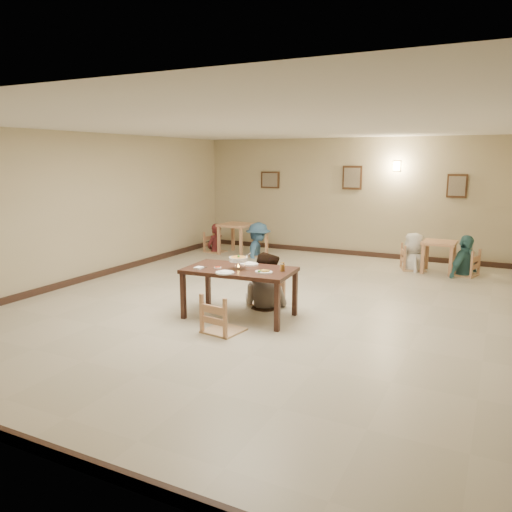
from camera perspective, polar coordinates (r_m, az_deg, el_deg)
The scene contains 32 objects.
floor at distance 8.78m, azimuth 0.91°, elevation -5.33°, with size 10.00×10.00×0.00m, color #BEB49C.
ceiling at distance 8.43m, azimuth 0.97°, elevation 14.62°, with size 10.00×10.00×0.00m, color silver.
wall_back at distance 13.14m, azimuth 10.48°, elevation 6.63°, with size 10.00×10.00×0.00m, color tan.
wall_left at distance 10.81m, azimuth -18.63°, elevation 5.31°, with size 10.00×10.00×0.00m, color tan.
baseboard_back at distance 13.30m, azimuth 10.22°, elevation 0.43°, with size 8.00×0.06×0.12m, color #321F17.
baseboard_front at distance 5.10m, azimuth -25.53°, elevation -18.42°, with size 8.00×0.06×0.12m, color #321F17.
baseboard_left at distance 11.02m, azimuth -18.06°, elevation -2.15°, with size 0.06×10.00×0.12m, color #321F17.
picture_a at distance 13.85m, azimuth 1.62°, elevation 8.69°, with size 0.55×0.04×0.45m.
picture_b at distance 13.05m, azimuth 10.93°, elevation 8.78°, with size 0.50×0.04×0.60m.
picture_c at distance 12.61m, azimuth 21.99°, elevation 7.43°, with size 0.45×0.04×0.55m.
wall_sconce at distance 12.79m, azimuth 15.80°, elevation 9.87°, with size 0.16×0.05×0.22m, color #FFD88C.
main_table at distance 7.82m, azimuth -1.90°, elevation -2.01°, with size 1.75×1.07×0.79m.
chair_far at distance 8.54m, azimuth 1.29°, elevation -2.36°, with size 0.47×0.47×0.99m.
chair_near at distance 7.21m, azimuth -3.76°, elevation -4.50°, with size 0.51×0.51×1.09m.
main_diner at distance 8.35m, azimuth 1.14°, elevation 0.43°, with size 0.91×0.71×1.87m, color gray.
curry_warmer at distance 7.74m, azimuth -2.03°, elevation -0.38°, with size 0.32×0.29×0.26m.
rice_plate_far at distance 8.07m, azimuth -0.81°, elevation -0.89°, with size 0.32×0.32×0.07m.
rice_plate_near at distance 7.48m, azimuth -3.58°, elevation -1.88°, with size 0.28×0.28×0.06m.
fried_plate at distance 7.50m, azimuth 0.87°, elevation -1.79°, with size 0.27×0.27×0.06m.
chili_dish at distance 7.83m, azimuth -4.41°, elevation -1.33°, with size 0.12×0.12×0.02m.
napkin_cutlery at distance 7.83m, azimuth -6.53°, elevation -1.35°, with size 0.14×0.22×0.03m.
drink_glass at distance 7.58m, azimuth 3.04°, elevation -1.30°, with size 0.07×0.07×0.14m.
bg_table_left at distance 13.12m, azimuth -2.22°, elevation 3.10°, with size 0.85×0.85×0.80m.
bg_table_right at distance 11.65m, azimuth 20.20°, elevation 0.94°, with size 0.71×0.71×0.70m.
bg_chair_ll at distance 13.40m, azimuth -4.69°, elevation 2.60°, with size 0.48×0.48×1.02m.
bg_chair_lr at distance 12.86m, azimuth 0.25°, elevation 2.29°, with size 0.48×0.48×1.03m.
bg_chair_rl at distance 11.78m, azimuth 17.63°, elevation 1.09°, with size 0.51×0.51×1.09m.
bg_chair_rr at distance 11.59m, azimuth 22.81°, elevation 0.56°, with size 0.51×0.51×1.08m.
bg_diner_a at distance 13.37m, azimuth -4.70°, elevation 3.71°, with size 0.56×0.37×1.54m, color #581D1F.
bg_diner_b at distance 12.81m, azimuth 0.26°, elevation 3.85°, with size 1.12×0.64×1.73m, color teal.
bg_diner_c at distance 11.73m, azimuth 17.72°, elevation 2.54°, with size 0.82×0.54×1.68m, color silver.
bg_diner_d at distance 11.54m, azimuth 22.94°, elevation 2.21°, with size 1.02×0.43×1.75m, color teal.
Camera 1 is at (3.64, -7.59, 2.48)m, focal length 35.00 mm.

